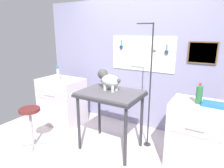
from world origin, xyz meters
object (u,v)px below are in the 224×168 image
at_px(counter_left, 62,101).
at_px(dog, 108,79).
at_px(grooming_arm, 149,92).
at_px(grooming_table, 110,98).
at_px(shampoo_bottle, 58,75).
at_px(soda_bottle, 199,94).
at_px(cabinet_right, 196,135).
at_px(stool, 30,116).

bearing_deg(counter_left, dog, -10.50).
distance_m(grooming_arm, dog, 0.63).
height_order(grooming_table, dog, dog).
bearing_deg(shampoo_bottle, soda_bottle, -1.48).
distance_m(grooming_table, counter_left, 1.33).
distance_m(shampoo_bottle, soda_bottle, 2.42).
distance_m(grooming_arm, soda_bottle, 0.71).
relative_size(cabinet_right, shampoo_bottle, 4.59).
xyz_separation_m(counter_left, stool, (0.19, -0.86, 0.06)).
bearing_deg(dog, stool, -147.06).
bearing_deg(cabinet_right, stool, -160.05).
height_order(shampoo_bottle, soda_bottle, soda_bottle).
xyz_separation_m(dog, soda_bottle, (1.21, 0.14, -0.07)).
bearing_deg(dog, counter_left, 169.50).
distance_m(dog, counter_left, 1.35).
xyz_separation_m(counter_left, shampoo_bottle, (-0.03, -0.02, 0.51)).
distance_m(counter_left, stool, 0.88).
bearing_deg(grooming_table, grooming_arm, 37.47).
bearing_deg(counter_left, soda_bottle, -1.89).
height_order(counter_left, stool, counter_left).
bearing_deg(counter_left, stool, -77.26).
distance_m(cabinet_right, stool, 2.36).
bearing_deg(counter_left, shampoo_bottle, -152.68).
bearing_deg(grooming_arm, dog, -151.00).
height_order(grooming_arm, stool, grooming_arm).
relative_size(shampoo_bottle, soda_bottle, 0.75).
relative_size(dog, cabinet_right, 0.48).
xyz_separation_m(grooming_table, cabinet_right, (1.16, 0.22, -0.36)).
bearing_deg(cabinet_right, grooming_arm, 169.87).
bearing_deg(soda_bottle, shampoo_bottle, 178.52).
xyz_separation_m(cabinet_right, shampoo_bottle, (-2.44, 0.03, 0.51)).
relative_size(grooming_table, counter_left, 1.03).
height_order(dog, soda_bottle, dog).
distance_m(counter_left, shampoo_bottle, 0.51).
xyz_separation_m(grooming_table, dog, (-0.07, 0.06, 0.26)).
relative_size(grooming_table, dog, 2.14).
bearing_deg(grooming_table, dog, 142.40).
bearing_deg(shampoo_bottle, grooming_arm, 3.02).
bearing_deg(dog, shampoo_bottle, 170.53).
bearing_deg(counter_left, cabinet_right, -1.21).
xyz_separation_m(grooming_arm, dog, (-0.53, -0.29, 0.19)).
bearing_deg(soda_bottle, grooming_arm, 167.30).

